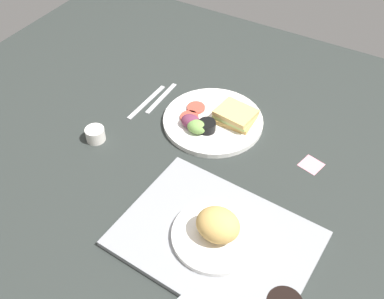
# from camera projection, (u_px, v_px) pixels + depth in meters

# --- Properties ---
(ground_plane) EXTENTS (1.90, 1.50, 0.03)m
(ground_plane) POSITION_uv_depth(u_px,v_px,m) (203.00, 159.00, 1.27)
(ground_plane) COLOR #282D2B
(serving_tray) EXTENTS (0.47, 0.35, 0.02)m
(serving_tray) POSITION_uv_depth(u_px,v_px,m) (216.00, 239.00, 1.06)
(serving_tray) COLOR gray
(serving_tray) RESTS_ON ground_plane
(bread_plate_near) EXTENTS (0.21, 0.21, 0.08)m
(bread_plate_near) POSITION_uv_depth(u_px,v_px,m) (217.00, 230.00, 1.03)
(bread_plate_near) COLOR white
(bread_plate_near) RESTS_ON serving_tray
(plate_with_salad) EXTENTS (0.30, 0.30, 0.05)m
(plate_with_salad) POSITION_uv_depth(u_px,v_px,m) (214.00, 120.00, 1.34)
(plate_with_salad) COLOR white
(plate_with_salad) RESTS_ON ground_plane
(espresso_cup) EXTENTS (0.06, 0.06, 0.04)m
(espresso_cup) POSITION_uv_depth(u_px,v_px,m) (95.00, 134.00, 1.29)
(espresso_cup) COLOR silver
(espresso_cup) RESTS_ON ground_plane
(fork) EXTENTS (0.02, 0.17, 0.01)m
(fork) POSITION_uv_depth(u_px,v_px,m) (161.00, 98.00, 1.44)
(fork) COLOR #B7B7BC
(fork) RESTS_ON ground_plane
(knife) EXTENTS (0.02, 0.19, 0.01)m
(knife) POSITION_uv_depth(u_px,v_px,m) (147.00, 102.00, 1.43)
(knife) COLOR #B7B7BC
(knife) RESTS_ON ground_plane
(sticky_note) EXTENTS (0.07, 0.07, 0.00)m
(sticky_note) POSITION_uv_depth(u_px,v_px,m) (311.00, 165.00, 1.23)
(sticky_note) COLOR pink
(sticky_note) RESTS_ON ground_plane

